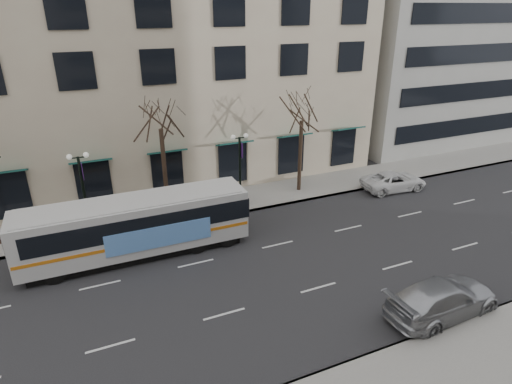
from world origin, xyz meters
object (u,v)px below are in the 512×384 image
lamp_post_left (84,190)px  tree_far_right (302,107)px  silver_car (443,298)px  white_pickup (394,181)px  city_bus (137,225)px  lamp_post_right (240,166)px  tree_far_mid (159,114)px

lamp_post_left → tree_far_right: bearing=2.3°
lamp_post_left → silver_car: size_ratio=0.91×
white_pickup → city_bus: bearing=100.1°
tree_far_right → lamp_post_right: (-4.99, -0.60, -3.48)m
tree_far_right → city_bus: 14.06m
lamp_post_right → white_pickup: 12.17m
tree_far_right → white_pickup: (6.80, -2.60, -5.73)m
tree_far_mid → lamp_post_right: size_ratio=1.64×
lamp_post_left → lamp_post_right: (10.00, 0.00, 0.00)m
tree_far_right → silver_car: tree_far_right is taller
tree_far_mid → silver_car: tree_far_mid is taller
tree_far_mid → tree_far_right: (10.00, -0.00, -0.48)m
tree_far_mid → tree_far_right: 10.01m
city_bus → silver_car: (11.68, -10.74, -1.01)m
tree_far_mid → white_pickup: bearing=-8.8°
tree_far_right → lamp_post_left: (-14.99, -0.60, -3.48)m
lamp_post_right → silver_car: bearing=-74.2°
city_bus → silver_car: bearing=-42.2°
tree_far_right → lamp_post_left: tree_far_right is taller
lamp_post_left → tree_far_mid: bearing=6.9°
tree_far_right → white_pickup: 9.26m
tree_far_right → white_pickup: tree_far_right is taller
tree_far_mid → silver_car: size_ratio=1.50×
lamp_post_left → lamp_post_right: same height
tree_far_mid → city_bus: size_ratio=0.69×
white_pickup → lamp_post_left: bearing=90.0°
lamp_post_left → silver_car: lamp_post_left is taller
tree_far_right → lamp_post_right: tree_far_right is taller
tree_far_right → lamp_post_right: 6.11m
tree_far_mid → lamp_post_left: bearing=-173.1°
tree_far_right → city_bus: size_ratio=0.65×
tree_far_right → tree_far_mid: bearing=180.0°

